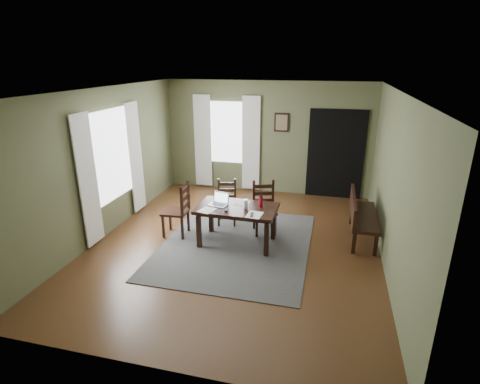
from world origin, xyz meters
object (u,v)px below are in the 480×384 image
(chair_end, at_px, (178,210))
(laptop, at_px, (220,202))
(chair_back_left, at_px, (227,202))
(dining_table, at_px, (237,211))
(chair_back_right, at_px, (264,208))
(bench, at_px, (360,213))
(water_bottle, at_px, (261,201))

(chair_end, xyz_separation_m, laptop, (0.82, -0.02, 0.26))
(chair_back_left, bearing_deg, chair_end, -146.18)
(dining_table, bearing_deg, chair_back_right, 58.97)
(chair_back_right, bearing_deg, bench, -14.92)
(chair_end, bearing_deg, dining_table, 83.23)
(dining_table, relative_size, water_bottle, 6.25)
(chair_end, xyz_separation_m, chair_back_left, (0.72, 0.78, -0.07))
(laptop, bearing_deg, chair_back_right, 52.16)
(chair_back_right, bearing_deg, water_bottle, -107.12)
(dining_table, relative_size, bench, 0.96)
(bench, bearing_deg, dining_table, 109.45)
(dining_table, xyz_separation_m, laptop, (-0.33, 0.04, 0.14))
(chair_back_left, bearing_deg, chair_back_right, -29.67)
(chair_end, relative_size, chair_back_left, 1.17)
(water_bottle, bearing_deg, chair_back_right, 92.67)
(bench, relative_size, laptop, 4.06)
(chair_back_left, xyz_separation_m, water_bottle, (0.83, -0.73, 0.38))
(chair_back_left, bearing_deg, dining_table, -76.56)
(dining_table, bearing_deg, water_bottle, 15.96)
(chair_back_left, xyz_separation_m, bench, (2.56, -0.08, 0.06))
(chair_back_left, height_order, bench, chair_back_left)
(chair_back_left, distance_m, water_bottle, 1.17)
(chair_end, relative_size, chair_back_right, 1.05)
(chair_end, relative_size, water_bottle, 4.58)
(chair_end, bearing_deg, bench, 98.17)
(bench, bearing_deg, laptop, 106.10)
(dining_table, bearing_deg, bench, 20.59)
(chair_back_left, distance_m, bench, 2.57)
(water_bottle, bearing_deg, chair_back_left, 138.57)
(chair_back_left, xyz_separation_m, laptop, (0.10, -0.80, 0.33))
(dining_table, bearing_deg, chair_end, 178.16)
(dining_table, bearing_deg, chair_back_left, 118.06)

